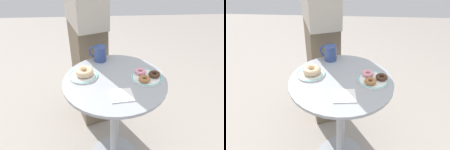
% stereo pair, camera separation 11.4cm
% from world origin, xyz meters
% --- Properties ---
extents(cafe_table, '(0.60, 0.60, 0.73)m').
position_xyz_m(cafe_table, '(0.00, 0.00, 0.47)').
color(cafe_table, '#999EA3').
rests_on(cafe_table, ground).
extents(plate_left, '(0.17, 0.17, 0.01)m').
position_xyz_m(plate_left, '(-0.18, 0.04, 0.74)').
color(plate_left, white).
rests_on(plate_left, cafe_table).
extents(plate_right, '(0.18, 0.18, 0.01)m').
position_xyz_m(plate_right, '(0.18, 0.00, 0.74)').
color(plate_right, white).
rests_on(plate_right, cafe_table).
extents(donut_glazed, '(0.15, 0.15, 0.04)m').
position_xyz_m(donut_glazed, '(-0.18, 0.04, 0.76)').
color(donut_glazed, '#E0B789').
rests_on(donut_glazed, plate_left).
extents(donut_chocolate, '(0.09, 0.09, 0.02)m').
position_xyz_m(donut_chocolate, '(0.23, 0.01, 0.76)').
color(donut_chocolate, '#422819').
rests_on(donut_chocolate, plate_right).
extents(donut_pink_frosted, '(0.08, 0.08, 0.02)m').
position_xyz_m(donut_pink_frosted, '(0.15, 0.04, 0.76)').
color(donut_pink_frosted, pink).
rests_on(donut_pink_frosted, plate_right).
extents(donut_cinnamon, '(0.07, 0.07, 0.02)m').
position_xyz_m(donut_cinnamon, '(0.16, -0.04, 0.76)').
color(donut_cinnamon, '#A36B3D').
rests_on(donut_cinnamon, plate_right).
extents(paper_napkin, '(0.13, 0.12, 0.01)m').
position_xyz_m(paper_napkin, '(0.02, -0.15, 0.74)').
color(paper_napkin, white).
rests_on(paper_napkin, cafe_table).
extents(coffee_mug, '(0.12, 0.08, 0.10)m').
position_xyz_m(coffee_mug, '(-0.08, 0.23, 0.78)').
color(coffee_mug, '#334784').
rests_on(coffee_mug, cafe_table).
extents(person_figure, '(0.34, 0.47, 1.68)m').
position_xyz_m(person_figure, '(-0.18, 0.52, 0.83)').
color(person_figure, brown).
rests_on(person_figure, ground).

